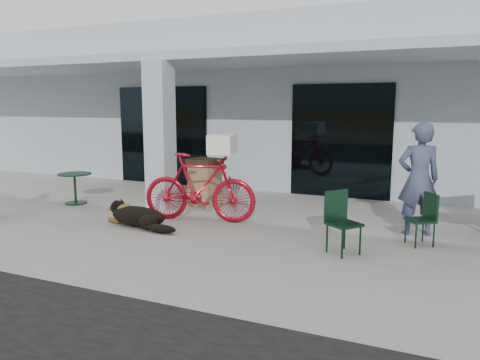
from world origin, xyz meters
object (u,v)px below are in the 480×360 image
at_px(person, 419,179).
at_px(trash_receptacle, 205,182).
at_px(bicycle, 199,187).
at_px(cafe_table_near, 75,189).
at_px(cafe_chair_far_a, 344,223).
at_px(cafe_chair_far_b, 420,219).
at_px(dog, 138,215).

height_order(person, trash_receptacle, person).
xyz_separation_m(bicycle, person, (3.85, 0.67, 0.31)).
bearing_deg(bicycle, person, -92.11).
relative_size(cafe_table_near, cafe_chair_far_a, 0.78).
relative_size(cafe_chair_far_b, trash_receptacle, 0.80).
bearing_deg(cafe_table_near, cafe_chair_far_b, -1.82).
relative_size(dog, person, 0.67).
bearing_deg(dog, person, 29.61).
bearing_deg(dog, trash_receptacle, 94.75).
xyz_separation_m(dog, cafe_chair_far_b, (4.77, 0.87, 0.20)).
distance_m(cafe_chair_far_a, cafe_chair_far_b, 1.38).
relative_size(bicycle, cafe_table_near, 2.96).
distance_m(cafe_table_near, cafe_chair_far_a, 6.38).
xyz_separation_m(bicycle, dog, (-0.83, -0.83, -0.44)).
distance_m(bicycle, person, 3.92).
distance_m(cafe_table_near, person, 7.23).
distance_m(cafe_table_near, trash_receptacle, 2.95).
bearing_deg(bicycle, cafe_chair_far_b, -101.41).
xyz_separation_m(bicycle, cafe_chair_far_a, (2.93, -0.89, -0.19)).
relative_size(cafe_chair_far_a, trash_receptacle, 0.90).
bearing_deg(cafe_chair_far_b, cafe_chair_far_a, -81.94).
height_order(bicycle, person, person).
bearing_deg(cafe_chair_far_a, trash_receptacle, 95.78).
bearing_deg(trash_receptacle, person, -7.73).
relative_size(cafe_chair_far_b, person, 0.43).
height_order(bicycle, dog, bicycle).
bearing_deg(trash_receptacle, dog, -97.09).
xyz_separation_m(bicycle, trash_receptacle, (-0.56, 1.27, -0.13)).
relative_size(cafe_table_near, cafe_chair_far_b, 0.88).
relative_size(bicycle, cafe_chair_far_b, 2.61).
height_order(cafe_chair_far_b, person, person).
xyz_separation_m(cafe_table_near, person, (7.19, 0.40, 0.62)).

